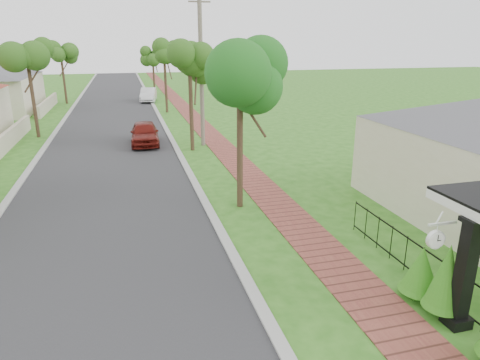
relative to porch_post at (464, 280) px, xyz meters
name	(u,v)px	position (x,y,z in m)	size (l,w,h in m)	color
ground	(241,331)	(-4.55, 1.00, -1.12)	(160.00, 160.00, 0.00)	#2A6317
road	(111,140)	(-7.55, 21.00, -1.12)	(7.00, 120.00, 0.02)	#28282B
kerb_right	(170,136)	(-3.90, 21.00, -1.12)	(0.30, 120.00, 0.10)	#9E9E99
kerb_left	(48,143)	(-11.20, 21.00, -1.12)	(0.30, 120.00, 0.10)	#9E9E99
sidewalk	(209,134)	(-1.30, 21.00, -1.12)	(1.50, 120.00, 0.03)	brown
porch_post	(464,280)	(0.00, 0.00, 0.00)	(0.48, 0.48, 2.52)	black
picket_fence	(441,278)	(0.35, 1.00, -0.59)	(0.03, 8.02, 1.00)	black
street_trees	(109,60)	(-7.42, 27.84, 3.42)	(10.70, 37.65, 5.89)	#382619
hedge_row	(479,307)	(-0.10, -0.58, -0.28)	(0.84, 4.48, 2.07)	#186714
parked_car_red	(145,133)	(-5.55, 19.11, -0.45)	(1.59, 3.94, 1.34)	#62140E
parked_car_white	(148,95)	(-4.15, 38.30, -0.45)	(1.42, 4.08, 1.35)	silver
near_tree	(240,79)	(-2.70, 8.00, 3.52)	(2.27, 2.27, 5.82)	#382619
utility_pole	(201,72)	(-2.25, 18.04, 3.07)	(1.20, 0.24, 8.27)	#76675C
station_clock	(436,238)	(-0.49, 0.40, 0.83)	(0.68, 0.13, 0.58)	white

